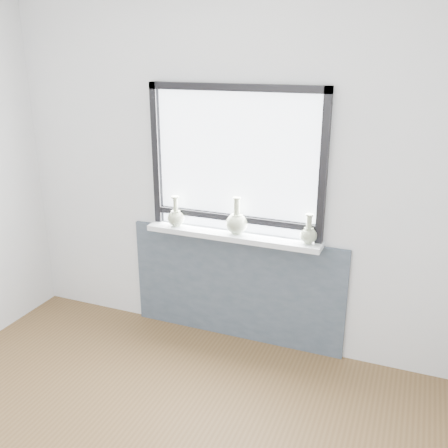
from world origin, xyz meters
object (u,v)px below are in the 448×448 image
at_px(windowsill, 232,235).
at_px(vase_c, 308,234).
at_px(vase_a, 176,217).
at_px(vase_b, 237,222).

distance_m(windowsill, vase_c, 0.57).
xyz_separation_m(vase_a, vase_b, (0.48, 0.02, 0.01)).
bearing_deg(vase_b, vase_a, -177.94).
bearing_deg(vase_b, windowsill, -165.43).
bearing_deg(vase_a, windowsill, 1.18).
relative_size(vase_a, vase_c, 1.11).
distance_m(windowsill, vase_b, 0.11).
xyz_separation_m(vase_a, vase_c, (1.01, 0.01, -0.00)).
relative_size(vase_b, vase_c, 1.29).
height_order(windowsill, vase_c, vase_c).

